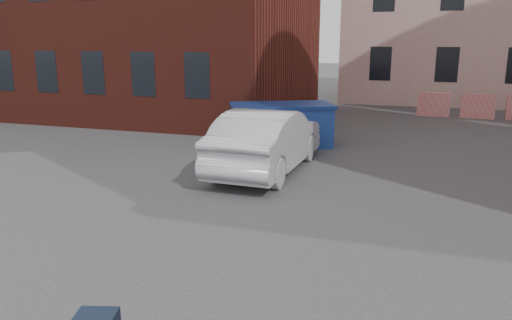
% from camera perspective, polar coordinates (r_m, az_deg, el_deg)
% --- Properties ---
extents(ground, '(120.00, 120.00, 0.00)m').
position_cam_1_polar(ground, '(7.95, 2.03, -9.88)').
color(ground, '#38383A').
rests_on(ground, ground).
extents(far_building, '(6.00, 6.00, 8.00)m').
position_cam_1_polar(far_building, '(36.43, -19.38, 14.27)').
color(far_building, maroon).
rests_on(far_building, ground).
extents(barriers, '(4.70, 0.18, 1.00)m').
position_cam_1_polar(barriers, '(22.26, 24.02, 5.63)').
color(barriers, red).
rests_on(barriers, ground).
extents(dumpster, '(3.41, 2.69, 1.27)m').
position_cam_1_polar(dumpster, '(15.17, 2.88, 4.07)').
color(dumpster, '#2242A1').
rests_on(dumpster, ground).
extents(silver_car, '(1.71, 4.67, 1.53)m').
position_cam_1_polar(silver_car, '(12.19, 1.28, 2.29)').
color(silver_car, silver).
rests_on(silver_car, ground).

